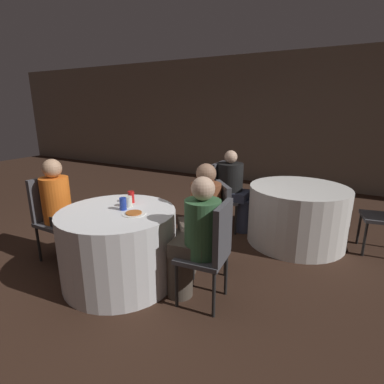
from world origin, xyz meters
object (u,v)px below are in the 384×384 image
chair_near_east (213,246)px  soda_can_blue (123,204)px  table_near (119,246)px  person_floral_shirt (198,219)px  person_black_shirt (234,190)px  chair_near_northeast (215,220)px  chair_far_west (223,190)px  person_green_jacket (194,241)px  table_far (297,215)px  pizza_plate_near (134,213)px  soda_can_red (131,197)px  person_orange_shirt (62,212)px  chair_near_west (52,211)px

chair_near_east → soda_can_blue: (-0.94, -0.04, 0.24)m
table_near → person_floral_shirt: (0.60, 0.54, 0.21)m
person_black_shirt → chair_near_northeast: bearing=11.1°
chair_far_west → person_green_jacket: size_ratio=0.82×
chair_near_northeast → soda_can_blue: bearing=88.7°
table_far → chair_near_east: 1.74m
pizza_plate_near → soda_can_red: soda_can_red is taller
pizza_plate_near → person_black_shirt: bearing=80.0°
soda_can_red → table_near: bearing=-80.4°
person_green_jacket → soda_can_blue: (-0.77, -0.02, 0.22)m
person_orange_shirt → person_floral_shirt: bearing=111.0°
table_near → chair_near_east: size_ratio=1.20×
person_floral_shirt → chair_near_west: bearing=66.9°
person_black_shirt → person_floral_shirt: (0.10, -1.24, -0.00)m
chair_near_east → person_floral_shirt: (-0.37, 0.44, 0.02)m
table_near → chair_near_northeast: bearing=41.7°
person_orange_shirt → person_black_shirt: (1.32, 1.78, 0.00)m
table_far → chair_near_northeast: 1.31m
chair_near_east → pizza_plate_near: chair_near_east is taller
table_far → chair_far_west: size_ratio=1.29×
chair_far_west → person_black_shirt: person_black_shirt is taller
table_far → chair_near_west: 2.96m
table_far → person_orange_shirt: person_orange_shirt is taller
table_far → chair_near_east: chair_near_east is taller
soda_can_blue → person_floral_shirt: bearing=40.1°
person_black_shirt → table_far: bearing=90.0°
person_floral_shirt → soda_can_blue: bearing=88.4°
person_black_shirt → table_near: bearing=-16.1°
person_black_shirt → pizza_plate_near: 1.80m
person_orange_shirt → chair_near_west: bearing=-90.0°
chair_near_west → person_green_jacket: (1.79, 0.08, 0.02)m
person_floral_shirt → soda_can_red: bearing=70.5°
chair_near_west → person_green_jacket: bearing=92.7°
chair_near_northeast → person_orange_shirt: person_orange_shirt is taller
chair_near_northeast → person_black_shirt: size_ratio=0.84×
chair_near_east → pizza_plate_near: (-0.78, -0.09, 0.18)m
table_far → chair_near_east: bearing=-103.2°
soda_can_blue → chair_near_east: bearing=2.5°
chair_far_west → chair_near_west: bearing=-36.9°
chair_near_east → person_green_jacket: person_green_jacket is taller
chair_near_west → chair_far_west: (1.33, 1.78, 0.00)m
chair_near_northeast → pizza_plate_near: size_ratio=4.33×
soda_can_blue → pizza_plate_near: bearing=-14.9°
person_orange_shirt → person_green_jacket: size_ratio=1.01×
person_green_jacket → person_floral_shirt: 0.50m
pizza_plate_near → person_orange_shirt: bearing=-179.3°
chair_far_west → person_orange_shirt: bearing=-33.1°
chair_near_west → chair_far_west: 2.22m
chair_far_west → table_far: bearing=90.0°
chair_far_west → chair_near_northeast: bearing=18.8°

